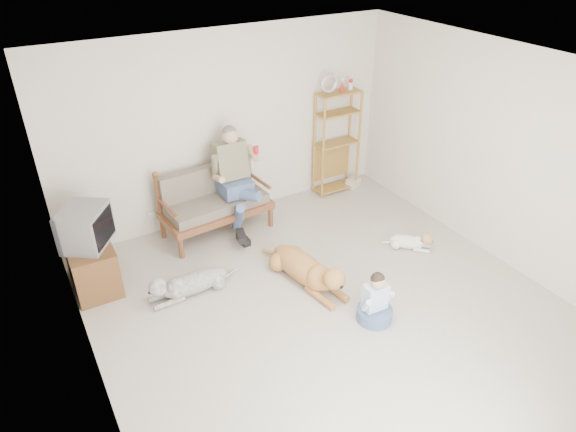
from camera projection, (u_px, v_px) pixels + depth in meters
floor at (336, 316)px, 5.81m from camera, size 5.50×5.50×0.00m
ceiling at (350, 79)px, 4.43m from camera, size 5.50×5.50×0.00m
wall_back at (228, 127)px, 7.17m from camera, size 5.00×0.00×5.00m
wall_left at (82, 294)px, 4.05m from camera, size 0.00×5.50×5.50m
wall_right at (512, 161)px, 6.20m from camera, size 0.00×5.50×5.50m
loveseat at (214, 200)px, 7.15m from camera, size 1.55×0.82×0.95m
man at (237, 188)px, 6.99m from camera, size 0.58×0.82×1.33m
etagere at (337, 142)px, 8.02m from camera, size 0.73×0.32×1.93m
book_stack at (353, 183)px, 8.50m from camera, size 0.27×0.23×0.14m
tv_stand at (91, 264)px, 6.16m from camera, size 0.51×0.91×0.60m
crt_tv at (86, 227)px, 5.87m from camera, size 0.69×0.72×0.47m
wall_outlet at (151, 215)px, 7.16m from camera, size 0.12×0.02×0.08m
golden_retriever at (308, 270)px, 6.24m from camera, size 0.52×1.50×0.46m
shaggy_dog at (187, 284)px, 6.08m from camera, size 1.21×0.33×0.36m
terrier at (413, 241)px, 6.93m from camera, size 0.54×0.54×0.26m
child at (375, 303)px, 5.66m from camera, size 0.40×0.40×0.64m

